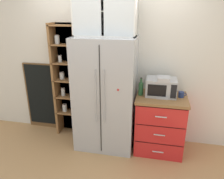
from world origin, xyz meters
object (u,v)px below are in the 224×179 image
object	(u,v)px
refrigerator	(106,94)
mug_charcoal	(162,92)
bottle_green	(141,87)
chalkboard_menu	(42,96)
coffee_maker	(163,86)
mug_navy	(181,94)
microwave	(161,87)

from	to	relation	value
refrigerator	mug_charcoal	distance (m)	0.86
bottle_green	chalkboard_menu	bearing A→B (deg)	171.47
bottle_green	refrigerator	bearing A→B (deg)	-177.25
coffee_maker	mug_navy	distance (m)	0.30
microwave	chalkboard_menu	world-z (taller)	chalkboard_menu
coffee_maker	chalkboard_menu	xyz separation A→B (m)	(-2.13, 0.27, -0.44)
chalkboard_menu	coffee_maker	bearing A→B (deg)	-7.09
coffee_maker	bottle_green	xyz separation A→B (m)	(-0.32, -0.01, -0.04)
refrigerator	chalkboard_menu	distance (m)	1.34
coffee_maker	mug_navy	world-z (taller)	coffee_maker
microwave	bottle_green	xyz separation A→B (m)	(-0.30, -0.05, -0.01)
refrigerator	microwave	xyz separation A→B (m)	(0.83, 0.08, 0.16)
coffee_maker	mug_charcoal	xyz separation A→B (m)	(0.00, 0.05, -0.11)
bottle_green	mug_navy	bearing A→B (deg)	3.45
mug_navy	chalkboard_menu	xyz separation A→B (m)	(-2.41, 0.24, -0.32)
mug_navy	mug_charcoal	distance (m)	0.27
microwave	chalkboard_menu	distance (m)	2.16
microwave	mug_charcoal	bearing A→B (deg)	11.95
refrigerator	mug_navy	bearing A→B (deg)	3.12
coffee_maker	refrigerator	bearing A→B (deg)	-177.77
coffee_maker	mug_navy	xyz separation A→B (m)	(0.27, 0.03, -0.11)
refrigerator	bottle_green	distance (m)	0.55
microwave	mug_navy	size ratio (longest dim) A/B	3.72
bottle_green	chalkboard_menu	world-z (taller)	chalkboard_menu
refrigerator	bottle_green	world-z (taller)	refrigerator
microwave	coffee_maker	bearing A→B (deg)	-63.59
mug_navy	bottle_green	size ratio (longest dim) A/B	0.43
mug_charcoal	bottle_green	bearing A→B (deg)	-170.30
mug_charcoal	microwave	bearing A→B (deg)	-168.05
microwave	mug_charcoal	world-z (taller)	microwave
refrigerator	mug_navy	distance (m)	1.13
refrigerator	bottle_green	xyz separation A→B (m)	(0.53, 0.03, 0.14)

